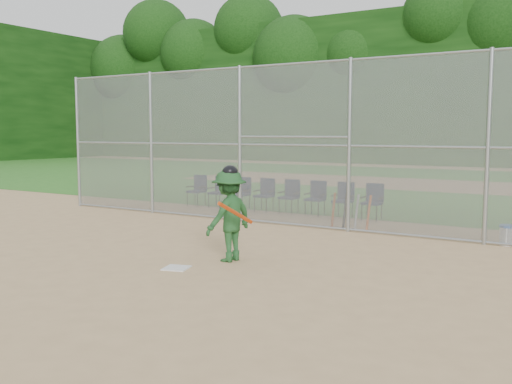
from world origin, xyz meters
The scene contains 17 objects.
ground centered at (0.00, 0.00, 0.00)m, with size 100.00×100.00×0.00m, color tan.
grass_strip centered at (0.00, 18.00, 0.01)m, with size 100.00×100.00×0.00m, color #2A691F.
dirt_patch_far centered at (0.00, 18.00, 0.01)m, with size 24.00×24.00×0.00m, color tan.
backstop_fence centered at (0.00, 5.00, 2.07)m, with size 16.09×0.09×4.00m.
treeline centered at (0.00, 20.00, 5.50)m, with size 81.00×60.00×11.00m.
home_plate centered at (-0.12, 0.07, 0.01)m, with size 0.41×0.41×0.02m, color silver.
batter_at_plate centered at (0.32, 1.03, 0.84)m, with size 0.90×1.36×1.73m.
water_cooler centered at (4.42, 5.16, 0.21)m, with size 0.33×0.33×0.42m.
spare_bats centered at (0.90, 5.41, 0.42)m, with size 0.96×0.31×0.85m.
chair_0 centered at (-4.88, 6.93, 0.48)m, with size 0.54×0.52×0.96m, color #101C3A, non-canonical shape.
chair_1 centered at (-4.06, 6.93, 0.48)m, with size 0.54×0.52×0.96m, color #101C3A, non-canonical shape.
chair_2 centered at (-3.24, 6.93, 0.48)m, with size 0.54×0.52×0.96m, color #101C3A, non-canonical shape.
chair_3 centered at (-2.41, 6.93, 0.48)m, with size 0.54×0.52×0.96m, color #101C3A, non-canonical shape.
chair_4 centered at (-1.59, 6.93, 0.48)m, with size 0.54×0.52×0.96m, color #101C3A, non-canonical shape.
chair_5 centered at (-0.77, 6.93, 0.48)m, with size 0.54×0.52×0.96m, color #101C3A, non-canonical shape.
chair_6 centered at (0.06, 6.93, 0.48)m, with size 0.54×0.52×0.96m, color #101C3A, non-canonical shape.
chair_7 centered at (0.88, 6.93, 0.48)m, with size 0.54×0.52×0.96m, color #101C3A, non-canonical shape.
Camera 1 is at (5.97, -7.37, 2.31)m, focal length 40.00 mm.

